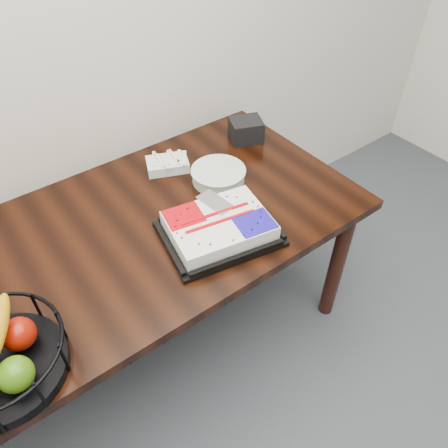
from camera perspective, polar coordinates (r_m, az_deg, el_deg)
table at (r=1.70m, az=-12.05°, el=-3.23°), size 1.80×0.90×0.75m
cake_tray at (r=1.56m, az=-0.67°, el=-0.50°), size 0.46×0.39×0.08m
plate_stack at (r=1.82m, az=-0.74°, el=6.40°), size 0.23×0.23×0.06m
fork_bag at (r=1.90m, az=-7.39°, el=7.79°), size 0.21×0.17×0.05m
napkin_box at (r=2.07m, az=2.89°, el=12.16°), size 0.18×0.17×0.10m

